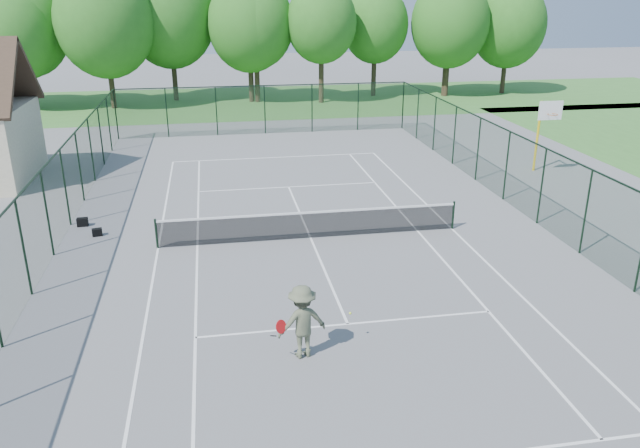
{
  "coord_description": "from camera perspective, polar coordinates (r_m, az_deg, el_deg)",
  "views": [
    {
      "loc": [
        -3.35,
        -21.06,
        8.63
      ],
      "look_at": [
        0.0,
        -2.0,
        1.3
      ],
      "focal_mm": 35.0,
      "sensor_mm": 36.0,
      "label": 1
    }
  ],
  "objects": [
    {
      "name": "sports_bag_b",
      "position": [
        24.6,
        -19.71,
        -0.72
      ],
      "size": [
        0.4,
        0.29,
        0.28
      ],
      "primitive_type": "cube",
      "rotation": [
        0.0,
        0.0,
        0.19
      ],
      "color": "black",
      "rests_on": "ground"
    },
    {
      "name": "sports_bag_a",
      "position": [
        25.8,
        -20.89,
        0.17
      ],
      "size": [
        0.42,
        0.27,
        0.33
      ],
      "primitive_type": "cube",
      "rotation": [
        0.0,
        0.0,
        0.06
      ],
      "color": "black",
      "rests_on": "ground"
    },
    {
      "name": "court_lines",
      "position": [
        23.0,
        -0.86,
        -1.28
      ],
      "size": [
        11.05,
        23.85,
        0.01
      ],
      "color": "white",
      "rests_on": "ground"
    },
    {
      "name": "ground",
      "position": [
        23.0,
        -0.86,
        -1.29
      ],
      "size": [
        140.0,
        140.0,
        0.0
      ],
      "primitive_type": "plane",
      "color": "slate",
      "rests_on": "ground"
    },
    {
      "name": "tennis_net",
      "position": [
        22.79,
        -0.87,
        0.05
      ],
      "size": [
        11.08,
        0.08,
        1.1
      ],
      "color": "black",
      "rests_on": "ground"
    },
    {
      "name": "tree_line_far",
      "position": [
        51.24,
        -6.52,
        17.67
      ],
      "size": [
        39.4,
        6.4,
        9.7
      ],
      "color": "#3B2E1F",
      "rests_on": "ground"
    },
    {
      "name": "grass_far",
      "position": [
        51.89,
        -6.25,
        11.06
      ],
      "size": [
        80.0,
        16.0,
        0.01
      ],
      "primitive_type": "cube",
      "color": "#458436",
      "rests_on": "ground"
    },
    {
      "name": "tennis_player",
      "position": [
        15.51,
        -1.63,
        -8.91
      ],
      "size": [
        2.21,
        0.95,
        1.92
      ],
      "color": "#575D45",
      "rests_on": "ground"
    },
    {
      "name": "fence_enclosure",
      "position": [
        22.47,
        -0.88,
        2.4
      ],
      "size": [
        18.05,
        36.05,
        3.02
      ],
      "color": "#1A3921",
      "rests_on": "ground"
    },
    {
      "name": "basketball_goal",
      "position": [
        32.44,
        19.85,
        8.77
      ],
      "size": [
        1.2,
        1.43,
        3.65
      ],
      "color": "yellow",
      "rests_on": "ground"
    }
  ]
}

